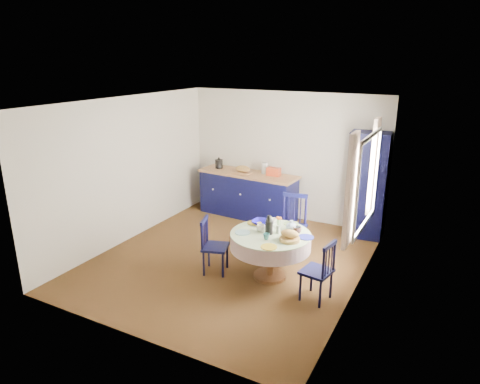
# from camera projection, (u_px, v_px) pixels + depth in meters

# --- Properties ---
(floor) EXTENTS (4.50, 4.50, 0.00)m
(floor) POSITION_uv_depth(u_px,v_px,m) (230.00, 259.00, 6.88)
(floor) COLOR black
(floor) RESTS_ON ground
(ceiling) EXTENTS (4.50, 4.50, 0.00)m
(ceiling) POSITION_uv_depth(u_px,v_px,m) (229.00, 102.00, 6.12)
(ceiling) COLOR white
(ceiling) RESTS_ON wall_back
(wall_back) EXTENTS (4.00, 0.02, 2.50)m
(wall_back) POSITION_uv_depth(u_px,v_px,m) (285.00, 156.00, 8.40)
(wall_back) COLOR silver
(wall_back) RESTS_ON floor
(wall_left) EXTENTS (0.02, 4.50, 2.50)m
(wall_left) POSITION_uv_depth(u_px,v_px,m) (129.00, 170.00, 7.39)
(wall_left) COLOR silver
(wall_left) RESTS_ON floor
(wall_right) EXTENTS (0.02, 4.50, 2.50)m
(wall_right) POSITION_uv_depth(u_px,v_px,m) (362.00, 206.00, 5.61)
(wall_right) COLOR silver
(wall_right) RESTS_ON floor
(window) EXTENTS (0.10, 1.74, 1.45)m
(window) POSITION_uv_depth(u_px,v_px,m) (365.00, 180.00, 5.81)
(window) COLOR white
(window) RESTS_ON wall_right
(kitchen_counter) EXTENTS (2.07, 0.76, 1.15)m
(kitchen_counter) POSITION_uv_depth(u_px,v_px,m) (248.00, 194.00, 8.64)
(kitchen_counter) COLOR black
(kitchen_counter) RESTS_ON floor
(pantry_cabinet) EXTENTS (0.70, 0.53, 1.90)m
(pantry_cabinet) POSITION_uv_depth(u_px,v_px,m) (367.00, 185.00, 7.54)
(pantry_cabinet) COLOR black
(pantry_cabinet) RESTS_ON floor
(dining_table) EXTENTS (1.18, 1.16, 0.98)m
(dining_table) POSITION_uv_depth(u_px,v_px,m) (271.00, 241.00, 6.15)
(dining_table) COLOR brown
(dining_table) RESTS_ON floor
(chair_left) EXTENTS (0.46, 0.47, 0.85)m
(chair_left) POSITION_uv_depth(u_px,v_px,m) (213.00, 245.00, 6.37)
(chair_left) COLOR black
(chair_left) RESTS_ON floor
(chair_far) EXTENTS (0.50, 0.48, 1.01)m
(chair_far) POSITION_uv_depth(u_px,v_px,m) (292.00, 225.00, 6.91)
(chair_far) COLOR black
(chair_far) RESTS_ON floor
(chair_right) EXTENTS (0.42, 0.44, 0.86)m
(chair_right) POSITION_uv_depth(u_px,v_px,m) (319.00, 271.00, 5.61)
(chair_right) COLOR black
(chair_right) RESTS_ON floor
(mug_a) EXTENTS (0.13, 0.13, 0.10)m
(mug_a) POSITION_uv_depth(u_px,v_px,m) (261.00, 228.00, 6.18)
(mug_a) COLOR silver
(mug_a) RESTS_ON dining_table
(mug_b) EXTENTS (0.09, 0.09, 0.09)m
(mug_b) POSITION_uv_depth(u_px,v_px,m) (266.00, 236.00, 5.91)
(mug_b) COLOR #2B666B
(mug_b) RESTS_ON dining_table
(mug_c) EXTENTS (0.12, 0.12, 0.10)m
(mug_c) POSITION_uv_depth(u_px,v_px,m) (297.00, 230.00, 6.12)
(mug_c) COLOR black
(mug_c) RESTS_ON dining_table
(mug_d) EXTENTS (0.09, 0.09, 0.09)m
(mug_d) POSITION_uv_depth(u_px,v_px,m) (273.00, 221.00, 6.47)
(mug_d) COLOR silver
(mug_d) RESTS_ON dining_table
(cobalt_bowl) EXTENTS (0.27, 0.27, 0.07)m
(cobalt_bowl) POSITION_uv_depth(u_px,v_px,m) (261.00, 222.00, 6.44)
(cobalt_bowl) COLOR #0E0971
(cobalt_bowl) RESTS_ON dining_table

